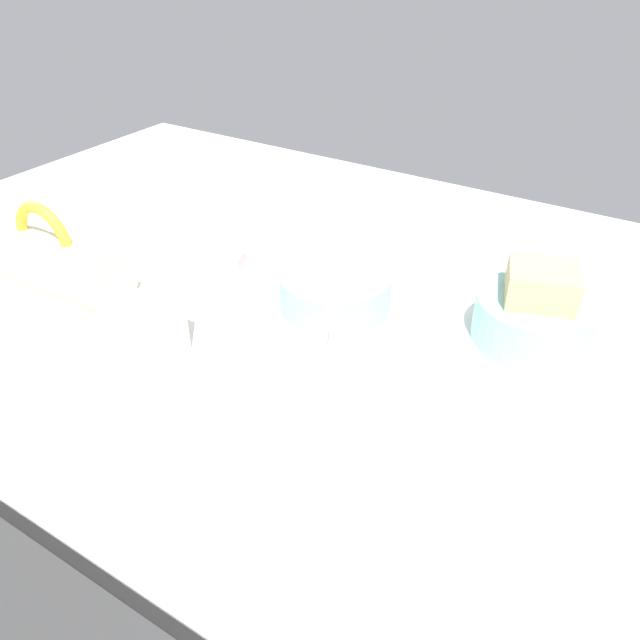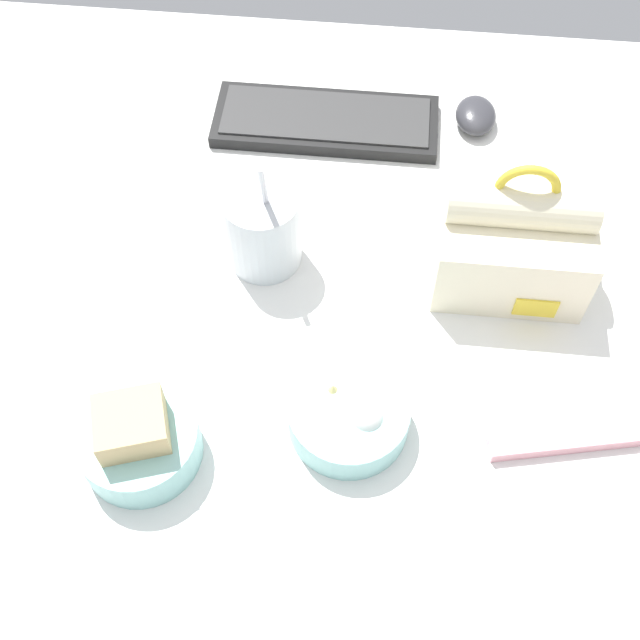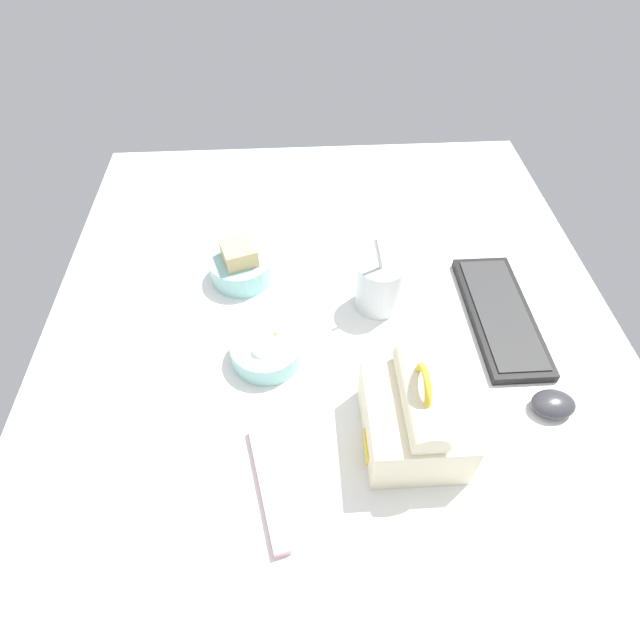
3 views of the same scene
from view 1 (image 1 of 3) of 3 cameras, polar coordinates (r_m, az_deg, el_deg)
The scene contains 6 objects.
desk_surface at distance 63.93cm, azimuth -2.82°, elevation -4.96°, with size 140.00×110.00×2.00cm.
lunch_bag at distance 65.34cm, azimuth -22.32°, elevation 0.77°, with size 17.36×15.27×17.36cm.
soup_cup at distance 49.60cm, azimuth 0.57°, elevation -8.73°, with size 8.92×8.92×17.49cm.
bento_bowl_sandwich at distance 69.04cm, azimuth 19.08°, elevation 0.56°, with size 12.55×12.55×8.68cm.
bento_bowl_snacks at distance 71.34cm, azimuth 1.40°, elevation 2.84°, with size 12.86×12.86×5.58cm.
chopstick_case at distance 85.33cm, azimuth -13.15°, elevation 6.32°, with size 19.86×6.57×1.60cm.
Camera 1 is at (-28.94, 40.53, 41.08)cm, focal length 35.00 mm.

